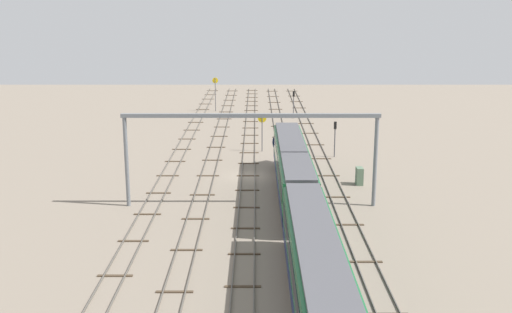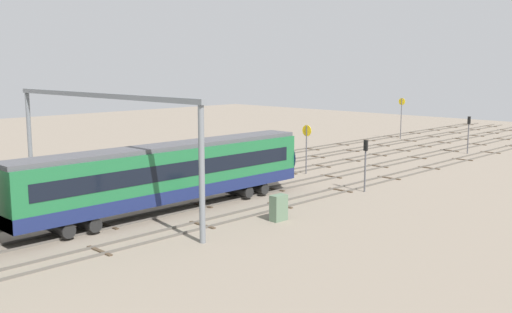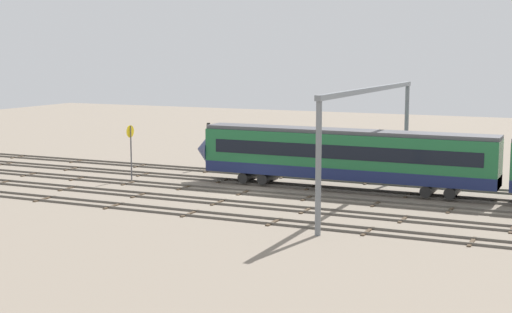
{
  "view_description": "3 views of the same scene",
  "coord_description": "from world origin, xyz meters",
  "px_view_note": "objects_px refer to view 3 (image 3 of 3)",
  "views": [
    {
      "loc": [
        -63.66,
        -0.86,
        17.71
      ],
      "look_at": [
        1.54,
        -0.86,
        1.81
      ],
      "focal_mm": 42.82,
      "sensor_mm": 36.0,
      "label": 1
    },
    {
      "loc": [
        -32.14,
        -37.56,
        10.45
      ],
      "look_at": [
        3.29,
        -2.98,
        2.8
      ],
      "focal_mm": 41.13,
      "sensor_mm": 36.0,
      "label": 2
    },
    {
      "loc": [
        -25.53,
        53.64,
        11.15
      ],
      "look_at": [
        -1.22,
        0.37,
        3.04
      ],
      "focal_mm": 53.23,
      "sensor_mm": 36.0,
      "label": 3
    }
  ],
  "objects_px": {
    "speed_sign_mid_trackside": "(131,143)",
    "relay_cabinet": "(330,165)",
    "signal_light_trackside_approach": "(208,138)",
    "overhead_gantry": "(371,113)"
  },
  "relations": [
    {
      "from": "speed_sign_mid_trackside",
      "to": "relay_cabinet",
      "type": "height_order",
      "value": "speed_sign_mid_trackside"
    },
    {
      "from": "relay_cabinet",
      "to": "signal_light_trackside_approach",
      "type": "bearing_deg",
      "value": 5.11
    },
    {
      "from": "speed_sign_mid_trackside",
      "to": "signal_light_trackside_approach",
      "type": "bearing_deg",
      "value": -108.75
    },
    {
      "from": "overhead_gantry",
      "to": "speed_sign_mid_trackside",
      "type": "bearing_deg",
      "value": -3.21
    },
    {
      "from": "speed_sign_mid_trackside",
      "to": "relay_cabinet",
      "type": "relative_size",
      "value": 2.67
    },
    {
      "from": "signal_light_trackside_approach",
      "to": "relay_cabinet",
      "type": "xyz_separation_m",
      "value": [
        -11.97,
        -1.07,
        -1.98
      ]
    },
    {
      "from": "speed_sign_mid_trackside",
      "to": "signal_light_trackside_approach",
      "type": "relative_size",
      "value": 1.09
    },
    {
      "from": "overhead_gantry",
      "to": "signal_light_trackside_approach",
      "type": "relative_size",
      "value": 5.28
    },
    {
      "from": "signal_light_trackside_approach",
      "to": "relay_cabinet",
      "type": "relative_size",
      "value": 2.44
    },
    {
      "from": "signal_light_trackside_approach",
      "to": "speed_sign_mid_trackside",
      "type": "bearing_deg",
      "value": 71.25
    }
  ]
}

